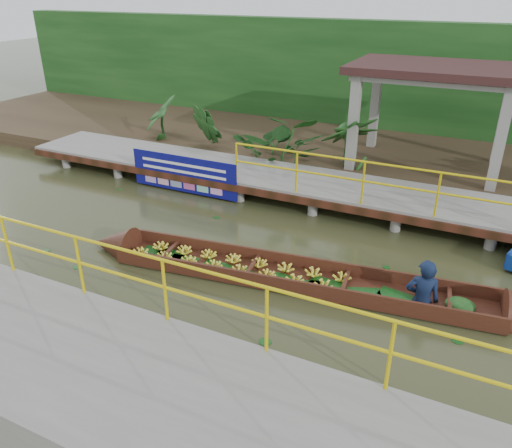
% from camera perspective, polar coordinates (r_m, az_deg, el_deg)
% --- Properties ---
extents(ground, '(80.00, 80.00, 0.00)m').
position_cam_1_polar(ground, '(10.45, -3.82, -3.49)').
color(ground, '#2E3118').
rests_on(ground, ground).
extents(land_strip, '(30.00, 8.00, 0.45)m').
position_cam_1_polar(land_strip, '(16.77, 8.91, 8.60)').
color(land_strip, '#302518').
rests_on(land_strip, ground).
extents(far_dock, '(16.00, 2.06, 1.66)m').
position_cam_1_polar(far_dock, '(13.04, 3.59, 4.99)').
color(far_dock, slate).
rests_on(far_dock, ground).
extents(near_dock, '(18.00, 2.40, 1.73)m').
position_cam_1_polar(near_dock, '(7.03, -14.05, -18.23)').
color(near_dock, slate).
rests_on(near_dock, ground).
extents(pavilion, '(4.40, 3.00, 3.00)m').
position_cam_1_polar(pavilion, '(14.45, 19.91, 15.25)').
color(pavilion, slate).
rests_on(pavilion, ground).
extents(foliage_backdrop, '(30.00, 0.80, 4.00)m').
position_cam_1_polar(foliage_backdrop, '(18.72, 11.72, 15.77)').
color(foliage_backdrop, '#133B13').
rests_on(foliage_backdrop, ground).
extents(vendor_boat, '(8.95, 1.94, 2.03)m').
position_cam_1_polar(vendor_boat, '(9.33, 6.59, -5.79)').
color(vendor_boat, '#32170D').
rests_on(vendor_boat, ground).
extents(blue_banner, '(3.17, 0.04, 0.99)m').
position_cam_1_polar(blue_banner, '(13.37, -8.26, 5.67)').
color(blue_banner, '#0D0D68').
rests_on(blue_banner, ground).
extents(tropical_plants, '(14.05, 1.05, 1.31)m').
position_cam_1_polar(tropical_plants, '(14.26, 9.89, 9.16)').
color(tropical_plants, '#133B13').
rests_on(tropical_plants, ground).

